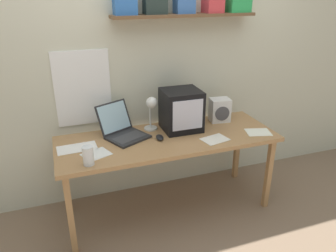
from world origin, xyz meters
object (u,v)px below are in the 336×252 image
object	(u,v)px
juice_glass	(88,157)
loose_paper_near_monitor	(215,139)
space_heater	(220,110)
open_notebook	(96,154)
loose_paper_near_laptop	(258,132)
corner_desk	(168,143)
computer_mouse	(160,137)
printed_handout	(77,148)
crt_monitor	(181,110)
desk_lamp	(151,108)
laptop	(122,128)

from	to	relation	value
juice_glass	loose_paper_near_monitor	xyz separation A→B (m)	(1.02, 0.07, -0.06)
space_heater	loose_paper_near_monitor	world-z (taller)	space_heater
open_notebook	loose_paper_near_laptop	bearing A→B (deg)	-2.35
space_heater	corner_desk	bearing A→B (deg)	-154.79
juice_glass	computer_mouse	xyz separation A→B (m)	(0.60, 0.23, -0.05)
printed_handout	corner_desk	bearing A→B (deg)	-3.32
corner_desk	computer_mouse	xyz separation A→B (m)	(-0.08, -0.02, 0.07)
crt_monitor	desk_lamp	xyz separation A→B (m)	(-0.25, 0.04, 0.04)
printed_handout	open_notebook	bearing A→B (deg)	-50.59
crt_monitor	loose_paper_near_laptop	xyz separation A→B (m)	(0.60, -0.29, -0.17)
loose_paper_near_monitor	loose_paper_near_laptop	bearing A→B (deg)	0.70
desk_lamp	open_notebook	world-z (taller)	desk_lamp
juice_glass	space_heater	distance (m)	1.31
computer_mouse	loose_paper_near_laptop	size ratio (longest dim) A/B	0.46
juice_glass	loose_paper_near_laptop	distance (m)	1.44
computer_mouse	loose_paper_near_laptop	distance (m)	0.85
desk_lamp	printed_handout	size ratio (longest dim) A/B	1.02
juice_glass	crt_monitor	bearing A→B (deg)	23.70
crt_monitor	computer_mouse	bearing A→B (deg)	-149.10
laptop	computer_mouse	size ratio (longest dim) A/B	4.12
crt_monitor	computer_mouse	distance (m)	0.32
laptop	loose_paper_near_laptop	bearing A→B (deg)	-41.93
open_notebook	laptop	bearing A→B (deg)	46.65
laptop	desk_lamp	bearing A→B (deg)	-23.97
laptop	loose_paper_near_laptop	distance (m)	1.16
crt_monitor	loose_paper_near_laptop	size ratio (longest dim) A/B	1.47
open_notebook	corner_desk	bearing A→B (deg)	10.43
desk_lamp	loose_paper_near_laptop	bearing A→B (deg)	-19.35
juice_glass	computer_mouse	distance (m)	0.64
open_notebook	loose_paper_near_laptop	world-z (taller)	same
corner_desk	laptop	xyz separation A→B (m)	(-0.35, 0.16, 0.12)
laptop	space_heater	bearing A→B (deg)	-24.11
computer_mouse	loose_paper_near_laptop	bearing A→B (deg)	-10.22
space_heater	loose_paper_near_laptop	xyz separation A→B (m)	(0.19, -0.35, -0.10)
laptop	computer_mouse	world-z (taller)	laptop
loose_paper_near_monitor	printed_handout	distance (m)	1.10
open_notebook	loose_paper_near_monitor	distance (m)	0.95
crt_monitor	space_heater	size ratio (longest dim) A/B	1.65
printed_handout	loose_paper_near_monitor	bearing A→B (deg)	-11.28
open_notebook	desk_lamp	bearing A→B (deg)	28.14
juice_glass	loose_paper_near_monitor	distance (m)	1.02
computer_mouse	space_heater	bearing A→B (deg)	17.05
laptop	space_heater	distance (m)	0.92
corner_desk	space_heater	distance (m)	0.62
loose_paper_near_monitor	loose_paper_near_laptop	distance (m)	0.41
corner_desk	open_notebook	distance (m)	0.62
desk_lamp	juice_glass	world-z (taller)	desk_lamp
corner_desk	open_notebook	bearing A→B (deg)	-169.57
corner_desk	juice_glass	xyz separation A→B (m)	(-0.67, -0.24, 0.12)
crt_monitor	printed_handout	size ratio (longest dim) A/B	1.15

